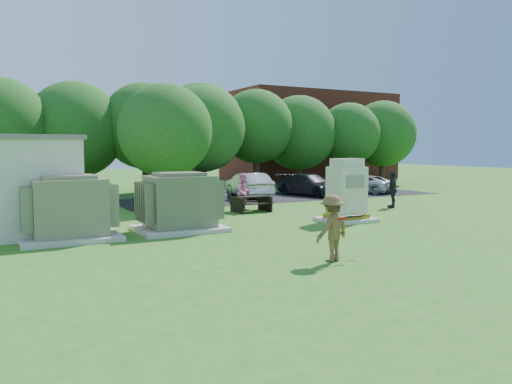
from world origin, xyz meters
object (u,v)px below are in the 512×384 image
person_by_generator (354,193)px  car_silver_b (362,184)px  transformer_left (69,209)px  car_dark (310,185)px  car_white (200,189)px  generator_cabinet (347,194)px  picnic_table (251,202)px  car_silver_a (248,185)px  person_walking_right (393,189)px  batter (332,228)px  person_at_picnic (244,192)px  transformer_right (180,203)px

person_by_generator → car_silver_b: (7.60, 8.48, -0.38)m
transformer_left → car_dark: bearing=29.7°
car_white → car_dark: 7.03m
generator_cabinet → person_by_generator: bearing=41.8°
picnic_table → car_silver_a: size_ratio=0.38×
picnic_table → person_by_generator: person_by_generator is taller
person_by_generator → person_walking_right: (3.41, 1.27, -0.05)m
car_white → car_silver_a: 3.14m
batter → person_at_picnic: size_ratio=0.98×
transformer_right → person_walking_right: size_ratio=1.65×
transformer_left → batter: bearing=-49.5°
person_at_picnic → car_white: 5.48m
person_walking_right → car_silver_a: 8.77m
person_at_picnic → person_walking_right: bearing=-19.6°
person_at_picnic → car_white: (-0.01, 5.48, -0.22)m
transformer_right → batter: (1.83, -6.46, -0.11)m
car_white → car_silver_a: (3.14, 0.14, 0.08)m
person_walking_right → car_silver_b: (4.19, 7.21, -0.33)m
batter → person_walking_right: (9.73, 8.07, 0.05)m
picnic_table → car_dark: bearing=37.2°
batter → car_dark: bearing=-137.7°
person_by_generator → picnic_table: bearing=1.4°
generator_cabinet → car_white: generator_cabinet is taller
batter → car_dark: 17.96m
batter → person_at_picnic: person_at_picnic is taller
person_at_picnic → car_white: person_at_picnic is taller
transformer_right → car_silver_a: (7.64, 9.45, -0.23)m
generator_cabinet → person_at_picnic: generator_cabinet is taller
batter → car_white: size_ratio=0.45×
transformer_right → car_white: bearing=64.2°
car_silver_a → car_dark: car_silver_a is taller
car_silver_b → car_silver_a: bearing=-24.4°
person_walking_right → car_dark: person_walking_right is taller
person_at_picnic → car_silver_a: size_ratio=0.39×
person_by_generator → car_dark: 8.98m
transformer_right → person_by_generator: (8.14, 0.34, -0.01)m
batter → car_white: batter is taller
car_silver_b → transformer_right: bearing=9.3°
transformer_left → car_silver_b: transformer_left is taller
car_silver_a → transformer_right: bearing=57.9°
transformer_left → person_at_picnic: bearing=25.1°
picnic_table → car_silver_a: car_silver_a is taller
generator_cabinet → picnic_table: (-1.92, 4.53, -0.65)m
car_silver_a → car_dark: bearing=175.3°
generator_cabinet → transformer_right: bearing=171.2°
car_dark → transformer_right: bearing=-155.5°
person_at_picnic → car_dark: person_at_picnic is taller
person_at_picnic → car_silver_b: person_at_picnic is taller
person_walking_right → person_at_picnic: bearing=-72.7°
transformer_right → car_dark: size_ratio=0.65×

